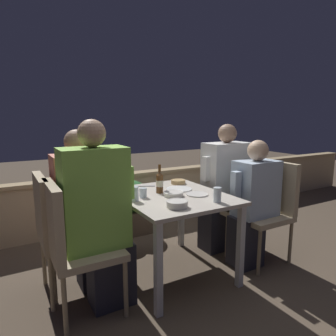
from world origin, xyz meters
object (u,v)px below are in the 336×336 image
object	(u,v)px
person_blue_shirt	(252,203)
person_white_polo	(223,187)
chair_left_near	(70,238)
chair_right_far	(238,193)
person_coral_top	(84,210)
person_green_blouse	(100,217)
chair_left_far	(57,225)
chair_right_near	(269,202)
beer_bottle	(160,182)

from	to	relation	value
person_blue_shirt	person_white_polo	world-z (taller)	person_white_polo
chair_left_near	chair_right_far	size ratio (longest dim) A/B	1.00
chair_left_near	person_blue_shirt	size ratio (longest dim) A/B	0.82
chair_left_near	person_coral_top	size ratio (longest dim) A/B	0.74
person_green_blouse	person_coral_top	world-z (taller)	person_green_blouse
person_green_blouse	person_coral_top	xyz separation A→B (m)	(-0.03, 0.32, -0.04)
chair_left_near	chair_left_far	size ratio (longest dim) A/B	1.00
person_coral_top	chair_right_near	size ratio (longest dim) A/B	1.34
chair_right_far	chair_left_far	bearing A→B (deg)	-178.82
person_blue_shirt	chair_right_far	distance (m)	0.46
person_coral_top	chair_right_near	world-z (taller)	person_coral_top
person_green_blouse	chair_left_far	size ratio (longest dim) A/B	1.43
person_white_polo	chair_left_near	bearing A→B (deg)	-167.75
chair_left_near	person_white_polo	world-z (taller)	person_white_polo
person_green_blouse	chair_right_far	distance (m)	1.67
chair_right_near	chair_right_far	world-z (taller)	same
person_green_blouse	chair_right_near	bearing A→B (deg)	-2.17
chair_left_near	person_blue_shirt	distance (m)	1.63
chair_left_near	person_white_polo	distance (m)	1.67
person_green_blouse	person_white_polo	size ratio (longest dim) A/B	1.05
chair_left_near	chair_left_far	bearing A→B (deg)	95.65
person_coral_top	beer_bottle	bearing A→B (deg)	-5.89
person_green_blouse	chair_right_far	world-z (taller)	person_green_blouse
chair_right_far	beer_bottle	world-z (taller)	beer_bottle
person_blue_shirt	chair_right_far	size ratio (longest dim) A/B	1.22
chair_right_near	chair_right_far	size ratio (longest dim) A/B	1.00
person_coral_top	chair_left_far	bearing A→B (deg)	-180.00
beer_bottle	person_coral_top	bearing A→B (deg)	174.11
person_coral_top	person_white_polo	distance (m)	1.45
chair_left_far	person_blue_shirt	size ratio (longest dim) A/B	0.82
person_blue_shirt	chair_right_far	world-z (taller)	person_blue_shirt
chair_left_far	person_green_blouse	bearing A→B (deg)	-52.71
person_green_blouse	person_white_polo	xyz separation A→B (m)	(1.42, 0.35, -0.03)
chair_left_far	person_white_polo	bearing A→B (deg)	1.33
chair_left_near	chair_right_far	distance (m)	1.87
person_blue_shirt	person_green_blouse	bearing A→B (deg)	177.51
person_coral_top	chair_right_near	distance (m)	1.71
chair_left_near	beer_bottle	bearing A→B (deg)	16.79
person_coral_top	person_white_polo	size ratio (longest dim) A/B	0.99
person_coral_top	chair_left_near	bearing A→B (deg)	-119.74
person_green_blouse	chair_left_near	bearing A→B (deg)	180.00
chair_left_near	person_blue_shirt	world-z (taller)	person_blue_shirt
chair_right_far	person_white_polo	world-z (taller)	person_white_polo
chair_left_near	person_green_blouse	bearing A→B (deg)	0.00
person_white_polo	beer_bottle	xyz separation A→B (m)	(-0.81, -0.11, 0.17)
chair_left_far	person_blue_shirt	world-z (taller)	person_blue_shirt
person_blue_shirt	beer_bottle	distance (m)	0.90
chair_left_near	person_coral_top	xyz separation A→B (m)	(0.18, 0.32, 0.08)
chair_left_far	chair_right_near	world-z (taller)	same
person_coral_top	chair_right_near	bearing A→B (deg)	-12.74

